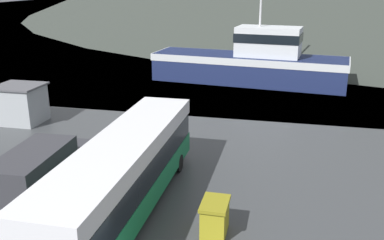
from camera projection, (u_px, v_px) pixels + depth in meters
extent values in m
plane|color=slate|center=(280.00, 9.00, 141.13)|extent=(240.00, 240.00, 0.00)
cube|color=#146B3D|center=(126.00, 192.00, 17.62)|extent=(2.48, 12.60, 0.99)
cube|color=black|center=(125.00, 169.00, 17.29)|extent=(2.43, 12.35, 1.13)
cube|color=silver|center=(123.00, 147.00, 17.00)|extent=(2.48, 12.60, 0.71)
cube|color=black|center=(168.00, 124.00, 23.21)|extent=(2.17, 0.06, 1.53)
cylinder|color=black|center=(138.00, 159.00, 22.09)|extent=(0.30, 0.90, 0.90)
cylinder|color=black|center=(178.00, 163.00, 21.64)|extent=(0.30, 0.90, 0.90)
cube|color=#2D2D33|center=(34.00, 173.00, 18.39)|extent=(2.26, 4.54, 2.00)
cube|color=#2D2D33|center=(68.00, 155.00, 21.50)|extent=(2.14, 2.00, 1.10)
cube|color=black|center=(57.00, 145.00, 20.35)|extent=(1.75, 0.14, 0.70)
cylinder|color=black|center=(50.00, 165.00, 21.59)|extent=(0.25, 0.71, 0.70)
cylinder|color=black|center=(84.00, 168.00, 21.28)|extent=(0.25, 0.71, 0.70)
cylinder|color=black|center=(4.00, 204.00, 17.91)|extent=(0.25, 0.71, 0.70)
cylinder|color=black|center=(44.00, 208.00, 17.60)|extent=(0.25, 0.71, 0.70)
cube|color=#19234C|center=(248.00, 69.00, 40.22)|extent=(18.20, 6.65, 2.60)
cube|color=silver|center=(248.00, 59.00, 39.92)|extent=(18.38, 6.72, 0.65)
cube|color=silver|center=(268.00, 42.00, 38.83)|extent=(6.03, 3.84, 2.65)
cube|color=black|center=(269.00, 37.00, 38.71)|extent=(6.16, 3.95, 0.80)
cube|color=olive|center=(215.00, 219.00, 16.26)|extent=(0.92, 1.34, 1.21)
cube|color=olive|center=(215.00, 204.00, 16.05)|extent=(1.01, 1.47, 0.13)
cube|color=#93999E|center=(21.00, 105.00, 28.87)|extent=(2.74, 2.47, 2.48)
cube|color=#4C4C51|center=(19.00, 86.00, 28.47)|extent=(3.02, 2.72, 0.12)
cylinder|color=#B29919|center=(160.00, 116.00, 29.38)|extent=(0.36, 0.36, 0.68)
sphere|color=#B29919|center=(159.00, 110.00, 29.24)|extent=(0.41, 0.41, 0.41)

